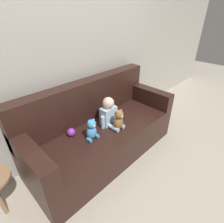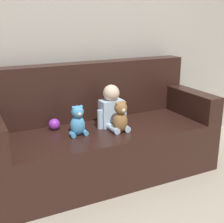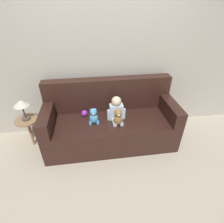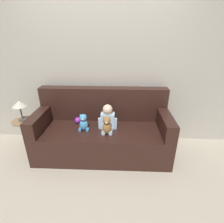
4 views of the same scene
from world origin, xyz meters
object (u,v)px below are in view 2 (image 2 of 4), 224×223
object	(u,v)px
couch	(100,137)
teddy_bear_brown	(120,117)
plush_toy_side	(78,121)
toy_ball	(54,124)
person_baby	(112,109)

from	to	relation	value
couch	teddy_bear_brown	size ratio (longest dim) A/B	7.39
plush_toy_side	toy_ball	bearing A→B (deg)	122.52
couch	teddy_bear_brown	bearing A→B (deg)	-69.61
person_baby	toy_ball	world-z (taller)	person_baby
teddy_bear_brown	toy_ball	bearing A→B (deg)	147.33
plush_toy_side	toy_ball	xyz separation A→B (m)	(-0.14, 0.22, -0.07)
person_baby	toy_ball	bearing A→B (deg)	163.07
teddy_bear_brown	plush_toy_side	xyz separation A→B (m)	(-0.35, 0.10, -0.01)
couch	person_baby	size ratio (longest dim) A/B	5.34
couch	plush_toy_side	xyz separation A→B (m)	(-0.26, -0.14, 0.23)
plush_toy_side	couch	bearing A→B (deg)	27.33
teddy_bear_brown	plush_toy_side	size ratio (longest dim) A/B	1.06
person_baby	plush_toy_side	distance (m)	0.36
plush_toy_side	teddy_bear_brown	bearing A→B (deg)	-15.27
teddy_bear_brown	toy_ball	world-z (taller)	teddy_bear_brown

